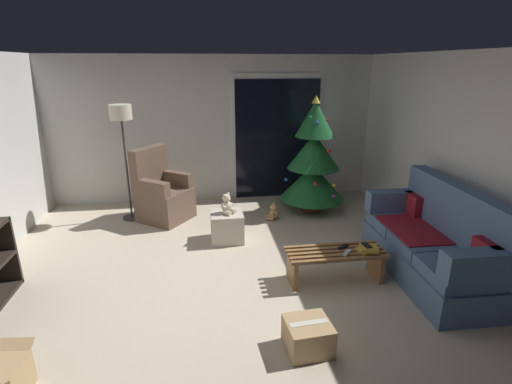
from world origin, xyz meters
TOP-DOWN VIEW (x-y plane):
  - ground_plane at (0.00, 0.00)m, footprint 7.00×7.00m
  - wall_back at (0.00, 3.06)m, footprint 5.72×0.12m
  - wall_right at (2.86, 0.00)m, footprint 0.12×6.00m
  - patio_door_frame at (1.12, 2.99)m, footprint 1.60×0.02m
  - patio_door_glass at (1.12, 2.97)m, footprint 1.50×0.02m
  - couch at (2.32, -0.12)m, footprint 0.84×1.96m
  - coffee_table at (1.19, -0.05)m, footprint 1.10×0.40m
  - remote_black at (1.30, 0.01)m, footprint 0.15×0.12m
  - remote_silver at (1.29, -0.13)m, footprint 0.14×0.14m
  - book_stack at (1.53, -0.13)m, footprint 0.23×0.23m
  - cell_phone at (1.52, -0.11)m, footprint 0.09×0.15m
  - christmas_tree at (1.54, 2.11)m, footprint 1.05×1.05m
  - armchair at (-0.88, 2.12)m, footprint 0.96×0.96m
  - floor_lamp at (-1.38, 2.21)m, footprint 0.32×0.32m
  - ottoman at (0.06, 1.19)m, footprint 0.44×0.44m
  - teddy_bear_cream at (0.07, 1.18)m, footprint 0.21×0.22m
  - teddy_bear_honey_by_tree at (0.84, 1.82)m, footprint 0.20×0.20m
  - cardboard_box_taped_mid_floor at (0.59, -1.10)m, footprint 0.40×0.39m

SIDE VIEW (x-z plane):
  - ground_plane at x=0.00m, z-range 0.00..0.00m
  - teddy_bear_honey_by_tree at x=0.84m, z-range -0.02..0.26m
  - cardboard_box_taped_mid_floor at x=0.59m, z-range 0.00..0.27m
  - ottoman at x=0.06m, z-range 0.00..0.40m
  - coffee_table at x=1.19m, z-range 0.06..0.43m
  - remote_black at x=1.30m, z-range 0.37..0.39m
  - remote_silver at x=1.29m, z-range 0.37..0.39m
  - couch at x=2.32m, z-range -0.14..0.94m
  - armchair at x=-0.88m, z-range -0.16..0.97m
  - book_stack at x=1.53m, z-range 0.37..0.44m
  - cell_phone at x=1.52m, z-range 0.44..0.45m
  - teddy_bear_cream at x=0.07m, z-range 0.38..0.67m
  - christmas_tree at x=1.54m, z-range -0.10..1.79m
  - patio_door_glass at x=1.12m, z-range 0.00..2.10m
  - patio_door_frame at x=1.12m, z-range 0.00..2.20m
  - wall_back at x=0.00m, z-range 0.00..2.50m
  - wall_right at x=2.86m, z-range 0.00..2.50m
  - floor_lamp at x=-1.38m, z-range 0.61..2.40m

